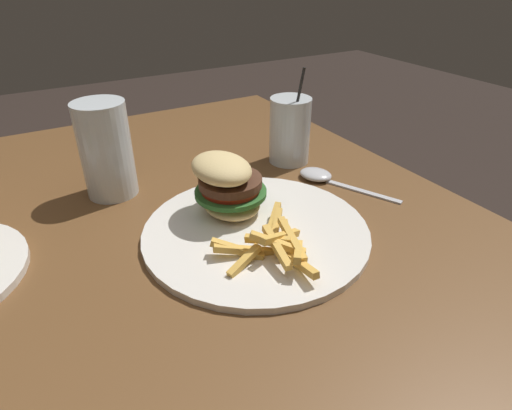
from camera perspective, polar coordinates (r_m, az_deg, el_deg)
dining_table at (r=0.63m, az=-14.77°, el=-19.73°), size 1.24×1.06×0.75m
meal_plate_near at (r=0.60m, az=-1.52°, el=-0.93°), size 0.32×0.32×0.10m
beer_glass at (r=0.72m, az=-19.32°, el=6.67°), size 0.08×0.08×0.15m
juice_glass at (r=0.80m, az=4.51°, el=9.48°), size 0.07×0.07×0.18m
spoon at (r=0.75m, az=8.46°, el=3.88°), size 0.18×0.10×0.02m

